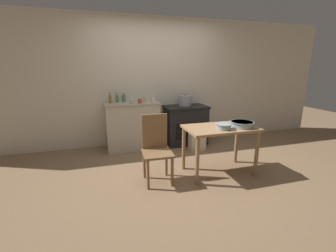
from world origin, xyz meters
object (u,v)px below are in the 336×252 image
object	(u,v)px
cup_center_left	(140,101)
bottle_mid_left	(124,98)
chair	(156,147)
flour_sack	(197,141)
mixing_bowl_small	(242,124)
stock_pot	(185,101)
mixing_bowl_large	(224,126)
cup_center	(153,100)
bottle_far_left	(117,99)
work_table	(220,135)
cup_mid_right	(145,100)
cup_center_right	(132,101)
stove	(185,125)
bottle_left	(110,99)

from	to	relation	value
cup_center_left	bottle_mid_left	bearing A→B (deg)	132.55
chair	flour_sack	bearing A→B (deg)	44.32
flour_sack	mixing_bowl_small	bearing A→B (deg)	-78.20
stock_pot	mixing_bowl_large	size ratio (longest dim) A/B	1.19
mixing_bowl_small	cup_center_left	size ratio (longest dim) A/B	3.83
flour_sack	cup_center	size ratio (longest dim) A/B	3.83
chair	bottle_far_left	world-z (taller)	bottle_far_left
bottle_far_left	cup_center_left	size ratio (longest dim) A/B	2.09
mixing_bowl_small	bottle_mid_left	distance (m)	2.29
stock_pot	cup_center_left	distance (m)	1.00
chair	cup_center_left	bearing A→B (deg)	92.42
bottle_mid_left	work_table	bearing A→B (deg)	-52.04
bottle_far_left	stock_pot	bearing A→B (deg)	-2.10
work_table	mixing_bowl_large	xyz separation A→B (m)	(-0.02, -0.12, 0.16)
cup_mid_right	bottle_mid_left	bearing A→B (deg)	154.70
mixing_bowl_large	mixing_bowl_small	size ratio (longest dim) A/B	0.67
bottle_mid_left	mixing_bowl_small	bearing A→B (deg)	-47.56
work_table	bottle_mid_left	xyz separation A→B (m)	(-1.24, 1.59, 0.38)
cup_center	cup_center_right	world-z (taller)	cup_center
chair	cup_center_right	world-z (taller)	cup_center_right
mixing_bowl_small	bottle_mid_left	xyz separation A→B (m)	(-1.54, 1.69, 0.22)
stove	mixing_bowl_small	xyz separation A→B (m)	(0.30, -1.55, 0.37)
stove	stock_pot	xyz separation A→B (m)	(0.00, 0.04, 0.50)
flour_sack	cup_center_right	bearing A→B (deg)	162.75
stove	flour_sack	world-z (taller)	stove
work_table	cup_center	size ratio (longest dim) A/B	11.24
stove	bottle_far_left	world-z (taller)	bottle_far_left
cup_center	cup_center_right	bearing A→B (deg)	174.32
work_table	mixing_bowl_large	bearing A→B (deg)	-99.56
bottle_mid_left	stove	bearing A→B (deg)	-6.18
mixing_bowl_small	cup_center	size ratio (longest dim) A/B	3.65
cup_center_left	cup_center_right	xyz separation A→B (m)	(-0.14, 0.06, -0.01)
mixing_bowl_large	bottle_left	bearing A→B (deg)	132.15
stove	chair	size ratio (longest dim) A/B	0.93
cup_center_right	bottle_far_left	bearing A→B (deg)	142.61
mixing_bowl_large	cup_mid_right	world-z (taller)	cup_mid_right
work_table	mixing_bowl_small	distance (m)	0.36
bottle_mid_left	cup_center_right	xyz separation A→B (m)	(0.13, -0.24, -0.03)
work_table	stock_pot	size ratio (longest dim) A/B	3.87
work_table	cup_center	xyz separation A→B (m)	(-0.72, 1.32, 0.36)
bottle_far_left	cup_center	size ratio (longest dim) A/B	1.99
bottle_mid_left	stock_pot	bearing A→B (deg)	-4.17
mixing_bowl_small	mixing_bowl_large	bearing A→B (deg)	-175.00
chair	stove	bearing A→B (deg)	57.65
mixing_bowl_large	cup_center_left	xyz separation A→B (m)	(-0.95, 1.42, 0.20)
work_table	chair	world-z (taller)	chair
work_table	bottle_left	distance (m)	2.17
bottle_left	cup_center_right	bearing A→B (deg)	-22.20
cup_mid_right	stock_pot	bearing A→B (deg)	6.03
mixing_bowl_small	work_table	bearing A→B (deg)	162.42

